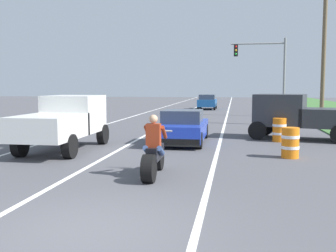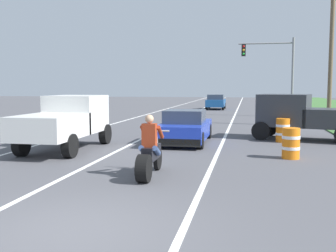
% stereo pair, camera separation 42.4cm
% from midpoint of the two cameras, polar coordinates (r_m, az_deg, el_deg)
% --- Properties ---
extents(ground_plane, '(160.00, 160.00, 0.00)m').
position_cam_midpoint_polar(ground_plane, '(6.95, -13.59, -14.24)').
color(ground_plane, '#4C4C51').
extents(lane_stripe_left_solid, '(0.14, 120.00, 0.01)m').
position_cam_midpoint_polar(lane_stripe_left_solid, '(27.31, -7.72, 0.67)').
color(lane_stripe_left_solid, white).
rests_on(lane_stripe_left_solid, ground).
extents(lane_stripe_right_solid, '(0.14, 120.00, 0.01)m').
position_cam_midpoint_polar(lane_stripe_right_solid, '(26.12, 7.56, 0.45)').
color(lane_stripe_right_solid, white).
rests_on(lane_stripe_right_solid, ground).
extents(lane_stripe_centre_dashed, '(0.14, 120.00, 0.01)m').
position_cam_midpoint_polar(lane_stripe_centre_dashed, '(26.48, -0.25, 0.56)').
color(lane_stripe_centre_dashed, white).
rests_on(lane_stripe_centre_dashed, ground).
extents(motorcycle_with_rider, '(0.70, 2.21, 1.62)m').
position_cam_midpoint_polar(motorcycle_with_rider, '(10.44, -3.21, -4.03)').
color(motorcycle_with_rider, black).
rests_on(motorcycle_with_rider, ground).
extents(sports_car_blue, '(1.84, 4.30, 1.37)m').
position_cam_midpoint_polar(sports_car_blue, '(16.75, 1.37, -0.24)').
color(sports_car_blue, '#1E38B2').
rests_on(sports_car_blue, ground).
extents(pickup_truck_left_lane_white, '(2.02, 4.80, 1.98)m').
position_cam_midpoint_polar(pickup_truck_left_lane_white, '(15.31, -15.12, 0.81)').
color(pickup_truck_left_lane_white, silver).
rests_on(pickup_truck_left_lane_white, ground).
extents(pickup_truck_right_shoulder_dark_grey, '(5.14, 3.14, 1.98)m').
position_cam_midpoint_polar(pickup_truck_right_shoulder_dark_grey, '(18.68, 17.65, 1.57)').
color(pickup_truck_right_shoulder_dark_grey, '#2D3035').
rests_on(pickup_truck_right_shoulder_dark_grey, ground).
extents(traffic_light_mast_near, '(4.19, 0.34, 6.00)m').
position_cam_midpoint_polar(traffic_light_mast_near, '(32.46, 13.47, 8.35)').
color(traffic_light_mast_near, gray).
rests_on(traffic_light_mast_near, ground).
extents(utility_pole_roadside, '(0.24, 0.24, 7.68)m').
position_cam_midpoint_polar(utility_pole_roadside, '(25.25, 20.56, 8.68)').
color(utility_pole_roadside, brown).
rests_on(utility_pole_roadside, ground).
extents(construction_barrel_nearest, '(0.58, 0.58, 1.00)m').
position_cam_midpoint_polar(construction_barrel_nearest, '(13.77, 15.96, -2.26)').
color(construction_barrel_nearest, orange).
rests_on(construction_barrel_nearest, ground).
extents(construction_barrel_mid, '(0.58, 0.58, 1.00)m').
position_cam_midpoint_polar(construction_barrel_mid, '(17.68, 14.71, -0.52)').
color(construction_barrel_mid, orange).
rests_on(construction_barrel_mid, ground).
extents(distant_car_far_ahead, '(1.80, 4.00, 1.50)m').
position_cam_midpoint_polar(distant_car_far_ahead, '(41.27, 5.25, 3.43)').
color(distant_car_far_ahead, '#194C8C').
rests_on(distant_car_far_ahead, ground).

